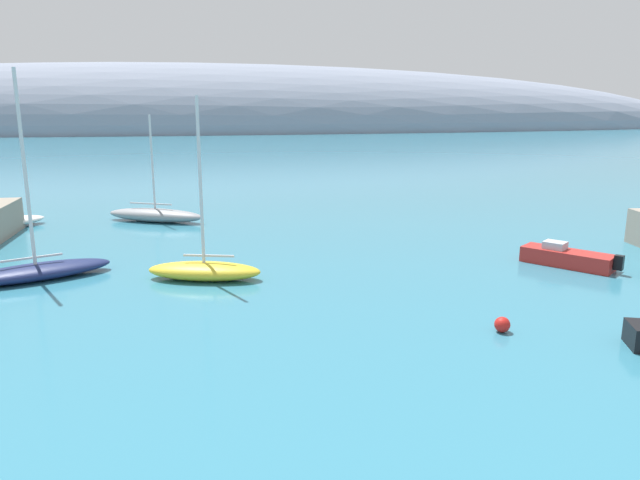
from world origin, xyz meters
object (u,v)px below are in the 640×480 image
at_px(motorboat_red_foreground, 567,257).
at_px(sailboat_yellow_mid_mooring, 204,269).
at_px(sailboat_navy_end_of_line, 36,270).
at_px(mooring_buoy_red, 502,325).
at_px(sailboat_grey_near_shore, 155,215).

bearing_deg(motorboat_red_foreground, sailboat_yellow_mid_mooring, 48.38).
bearing_deg(sailboat_navy_end_of_line, motorboat_red_foreground, -28.65).
relative_size(sailboat_navy_end_of_line, mooring_buoy_red, 16.85).
distance_m(motorboat_red_foreground, mooring_buoy_red, 11.59).
height_order(sailboat_grey_near_shore, sailboat_navy_end_of_line, sailboat_navy_end_of_line).
xyz_separation_m(sailboat_grey_near_shore, sailboat_yellow_mid_mooring, (3.66, -15.83, 0.00)).
height_order(motorboat_red_foreground, mooring_buoy_red, motorboat_red_foreground).
height_order(sailboat_yellow_mid_mooring, sailboat_navy_end_of_line, sailboat_navy_end_of_line).
distance_m(sailboat_grey_near_shore, motorboat_red_foreground, 28.59).
height_order(sailboat_navy_end_of_line, mooring_buoy_red, sailboat_navy_end_of_line).
relative_size(sailboat_grey_near_shore, mooring_buoy_red, 12.81).
relative_size(sailboat_navy_end_of_line, motorboat_red_foreground, 2.23).
xyz_separation_m(sailboat_navy_end_of_line, mooring_buoy_red, (19.81, -10.82, -0.21)).
bearing_deg(motorboat_red_foreground, sailboat_navy_end_of_line, 46.10).
bearing_deg(sailboat_grey_near_shore, sailboat_navy_end_of_line, -82.67).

